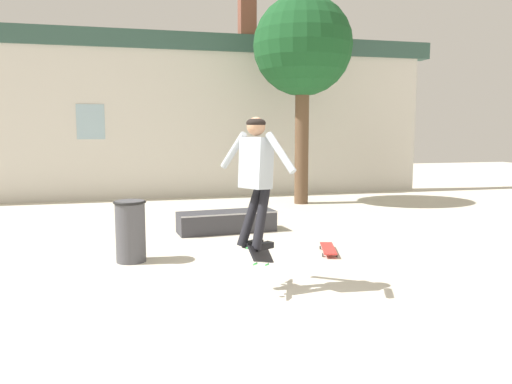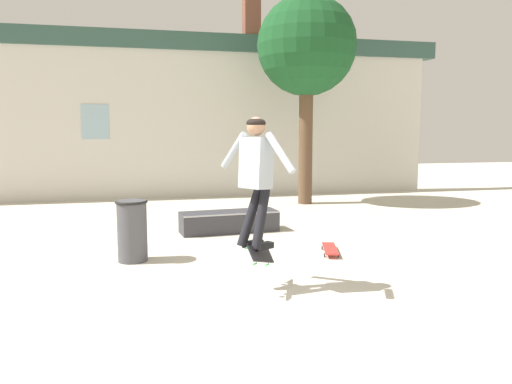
{
  "view_description": "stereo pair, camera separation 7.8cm",
  "coord_description": "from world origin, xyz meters",
  "px_view_note": "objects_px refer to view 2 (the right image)",
  "views": [
    {
      "loc": [
        -0.88,
        -4.54,
        1.86
      ],
      "look_at": [
        0.49,
        0.91,
        1.16
      ],
      "focal_mm": 35.0,
      "sensor_mm": 36.0,
      "label": 1
    },
    {
      "loc": [
        -0.8,
        -4.56,
        1.86
      ],
      "look_at": [
        0.49,
        0.91,
        1.16
      ],
      "focal_mm": 35.0,
      "sensor_mm": 36.0,
      "label": 2
    }
  ],
  "objects_px": {
    "skater": "(256,170)",
    "skateboard_resting": "(330,249)",
    "trash_bin": "(132,229)",
    "skateboard_flipping": "(261,255)",
    "tree_right": "(307,48)",
    "skate_ledge": "(229,221)"
  },
  "relations": [
    {
      "from": "skater",
      "to": "skateboard_resting",
      "type": "distance_m",
      "value": 2.48
    },
    {
      "from": "trash_bin",
      "to": "skateboard_flipping",
      "type": "distance_m",
      "value": 2.24
    },
    {
      "from": "tree_right",
      "to": "skateboard_resting",
      "type": "height_order",
      "value": "tree_right"
    },
    {
      "from": "trash_bin",
      "to": "skateboard_resting",
      "type": "height_order",
      "value": "trash_bin"
    },
    {
      "from": "trash_bin",
      "to": "skateboard_flipping",
      "type": "relative_size",
      "value": 1.16
    },
    {
      "from": "tree_right",
      "to": "skate_ledge",
      "type": "bearing_deg",
      "value": -129.47
    },
    {
      "from": "skate_ledge",
      "to": "skateboard_resting",
      "type": "height_order",
      "value": "skate_ledge"
    },
    {
      "from": "tree_right",
      "to": "skate_ledge",
      "type": "xyz_separation_m",
      "value": [
        -2.49,
        -3.03,
        -3.65
      ]
    },
    {
      "from": "skate_ledge",
      "to": "skater",
      "type": "xyz_separation_m",
      "value": [
        -0.29,
        -3.39,
        1.22
      ]
    },
    {
      "from": "tree_right",
      "to": "skateboard_resting",
      "type": "xyz_separation_m",
      "value": [
        -1.29,
        -4.96,
        -3.77
      ]
    },
    {
      "from": "trash_bin",
      "to": "skater",
      "type": "relative_size",
      "value": 0.58
    },
    {
      "from": "skater",
      "to": "skateboard_resting",
      "type": "height_order",
      "value": "skater"
    },
    {
      "from": "skateboard_flipping",
      "to": "skateboard_resting",
      "type": "xyz_separation_m",
      "value": [
        1.44,
        1.48,
        -0.36
      ]
    },
    {
      "from": "skateboard_flipping",
      "to": "trash_bin",
      "type": "bearing_deg",
      "value": 72.05
    },
    {
      "from": "tree_right",
      "to": "skateboard_flipping",
      "type": "distance_m",
      "value": 7.78
    },
    {
      "from": "skateboard_flipping",
      "to": "tree_right",
      "type": "bearing_deg",
      "value": 8.21
    },
    {
      "from": "skater",
      "to": "skateboard_flipping",
      "type": "distance_m",
      "value": 0.98
    },
    {
      "from": "skate_ledge",
      "to": "skater",
      "type": "bearing_deg",
      "value": -100.08
    },
    {
      "from": "skate_ledge",
      "to": "trash_bin",
      "type": "relative_size",
      "value": 2.08
    },
    {
      "from": "skater",
      "to": "skateboard_resting",
      "type": "bearing_deg",
      "value": 13.76
    },
    {
      "from": "skater",
      "to": "skateboard_flipping",
      "type": "relative_size",
      "value": 1.99
    },
    {
      "from": "skater",
      "to": "skateboard_resting",
      "type": "relative_size",
      "value": 1.9
    }
  ]
}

